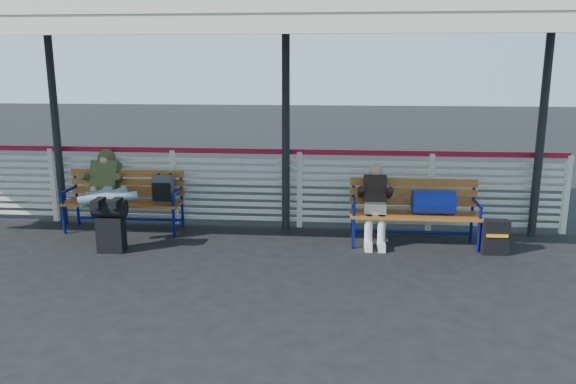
# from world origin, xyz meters

# --- Properties ---
(ground) EXTENTS (60.00, 60.00, 0.00)m
(ground) POSITION_xyz_m (0.00, 0.00, 0.00)
(ground) COLOR black
(ground) RESTS_ON ground
(fence) EXTENTS (12.08, 0.08, 1.24)m
(fence) POSITION_xyz_m (0.00, 1.90, 0.66)
(fence) COLOR silver
(fence) RESTS_ON ground
(canopy) EXTENTS (12.60, 3.60, 3.16)m
(canopy) POSITION_xyz_m (-0.00, 0.87, 3.04)
(canopy) COLOR silver
(canopy) RESTS_ON ground
(luggage_stack) EXTENTS (0.45, 0.26, 0.74)m
(luggage_stack) POSITION_xyz_m (-0.47, 0.46, 0.40)
(luggage_stack) COLOR black
(luggage_stack) RESTS_ON ground
(bench_left) EXTENTS (1.80, 0.56, 0.92)m
(bench_left) POSITION_xyz_m (-0.51, 1.50, 0.58)
(bench_left) COLOR #A66120
(bench_left) RESTS_ON ground
(bench_right) EXTENTS (1.80, 0.56, 0.92)m
(bench_right) POSITION_xyz_m (3.79, 1.15, 0.59)
(bench_right) COLOR #A66120
(bench_right) RESTS_ON ground
(traveler_man) EXTENTS (0.93, 1.64, 0.77)m
(traveler_man) POSITION_xyz_m (-0.82, 1.15, 0.67)
(traveler_man) COLOR #7B8DA6
(traveler_man) RESTS_ON ground
(companion_person) EXTENTS (0.32, 0.66, 1.15)m
(companion_person) POSITION_xyz_m (3.12, 1.14, 0.60)
(companion_person) COLOR beige
(companion_person) RESTS_ON ground
(suitcase_side) EXTENTS (0.34, 0.21, 0.47)m
(suitcase_side) POSITION_xyz_m (4.72, 0.84, 0.23)
(suitcase_side) COLOR black
(suitcase_side) RESTS_ON ground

